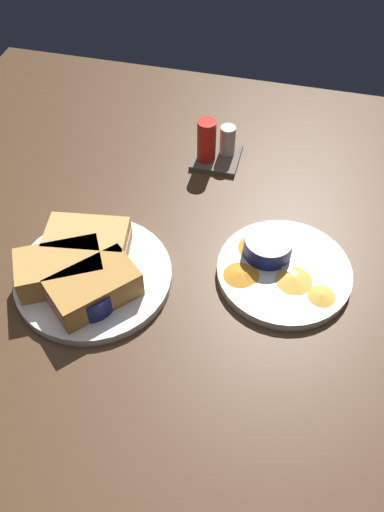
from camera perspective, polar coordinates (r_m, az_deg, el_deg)
The scene contains 12 objects.
ground_plane at distance 92.97cm, azimuth -3.27°, elevation 0.22°, with size 110.00×110.00×3.00cm, color #4C331E.
plate_sandwich_main at distance 88.23cm, azimuth -10.32°, elevation -2.11°, with size 25.15×25.15×1.60cm, color white.
sandwich_half_near at distance 88.95cm, azimuth -10.92°, elevation 1.53°, with size 14.13×9.40×4.80cm.
sandwich_half_far at distance 86.12cm, azimuth -13.75°, elevation -1.32°, with size 15.05×12.87×4.80cm.
sandwich_half_extra at distance 82.75cm, azimuth -10.29°, elevation -3.29°, with size 14.31×14.77×4.80cm.
ramekin_dark_sauce at distance 82.53cm, azimuth -10.81°, elevation -3.95°, with size 7.85×7.85×3.90cm.
spoon_by_dark_ramekin at distance 87.18cm, azimuth -9.37°, elevation -1.54°, with size 2.29×9.89×0.80cm.
plate_chips_companion at distance 88.62cm, azimuth 9.65°, elevation -1.65°, with size 21.69×21.69×1.60cm, color white.
ramekin_light_gravy at distance 88.43cm, azimuth 8.02°, elevation 1.12°, with size 7.92×7.92×3.34cm.
spoon_by_gravy_ramekin at distance 89.27cm, azimuth 7.36°, elevation 0.42°, with size 9.30×6.18×0.80cm.
plantain_chip_scatter at distance 87.08cm, azimuth 8.23°, elevation -1.47°, with size 19.55×14.21×0.60cm.
condiment_caddy at distance 106.20cm, azimuth 2.38°, elevation 11.47°, with size 9.00×9.00×9.50cm.
Camera 1 is at (19.50, -57.29, 69.07)cm, focal length 37.99 mm.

